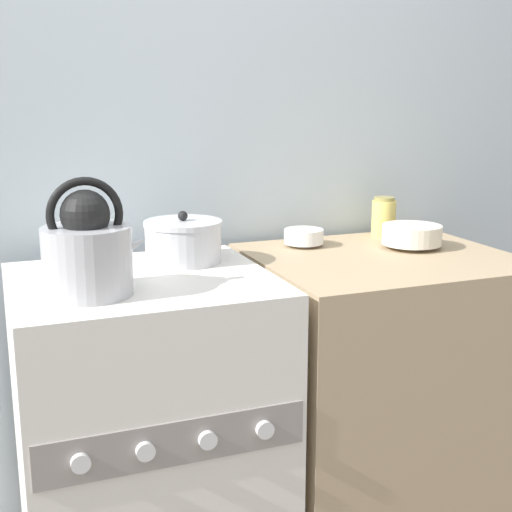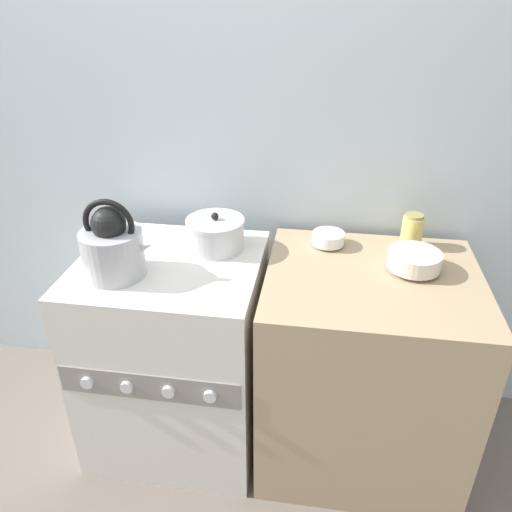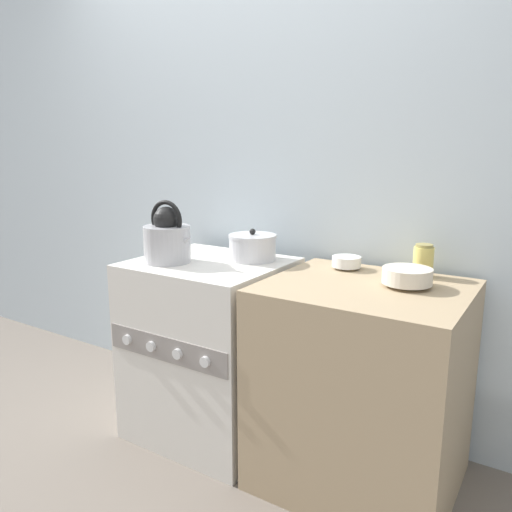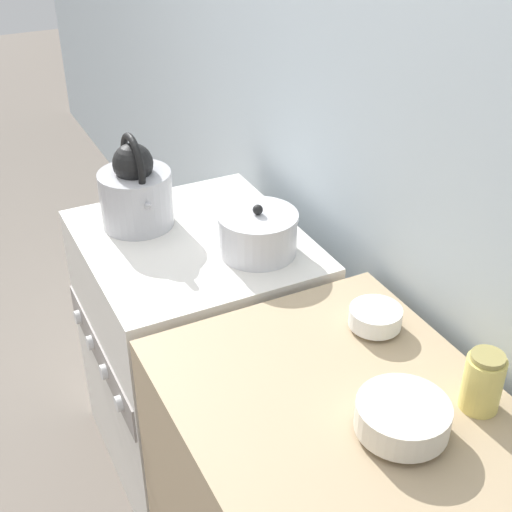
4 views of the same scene
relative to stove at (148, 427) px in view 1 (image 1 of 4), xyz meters
The scene contains 8 objects.
wall_back 0.93m from the stove, 90.00° to the left, with size 7.00×0.06×2.50m.
stove is the anchor object (origin of this frame).
counter 0.74m from the stove, ahead, with size 0.76×0.66×0.84m.
kettle 0.56m from the stove, 143.76° to the right, with size 0.26×0.21×0.28m.
cooking_pot 0.52m from the stove, 41.87° to the left, with size 0.22×0.22×0.15m.
enamel_bowl 0.99m from the stove, ahead, with size 0.19×0.19×0.07m.
small_ceramic_bowl 0.76m from the stove, 22.20° to the left, with size 0.13×0.13×0.05m.
storage_jar 1.05m from the stove, 17.14° to the left, with size 0.08×0.08×0.14m.
Camera 1 is at (-0.38, -1.47, 1.32)m, focal length 50.00 mm.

